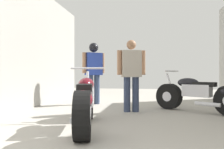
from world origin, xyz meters
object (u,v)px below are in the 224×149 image
motorcycle_maroon_cruiser (85,102)px  mechanic_with_helmet (94,67)px  motorcycle_black_naked (199,95)px  mechanic_in_blue (131,71)px

motorcycle_maroon_cruiser → mechanic_with_helmet: mechanic_with_helmet is taller
motorcycle_black_naked → motorcycle_maroon_cruiser: bearing=-137.9°
mechanic_in_blue → mechanic_with_helmet: size_ratio=0.93×
mechanic_in_blue → mechanic_with_helmet: mechanic_with_helmet is taller
motorcycle_maroon_cruiser → mechanic_in_blue: mechanic_in_blue is taller
motorcycle_black_naked → mechanic_with_helmet: (-2.59, 1.02, 0.64)m
mechanic_in_blue → motorcycle_black_naked: bearing=6.0°
motorcycle_black_naked → mechanic_with_helmet: size_ratio=1.01×
motorcycle_maroon_cruiser → mechanic_with_helmet: (-0.56, 2.85, 0.63)m
motorcycle_maroon_cruiser → motorcycle_black_naked: bearing=42.1°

